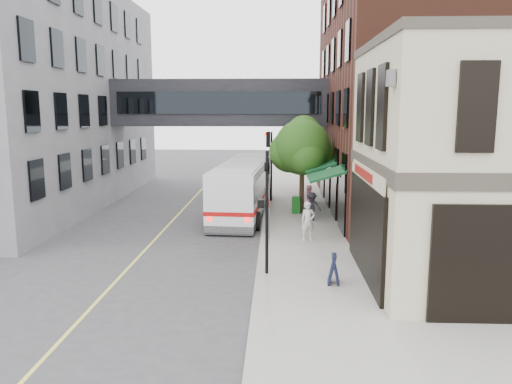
# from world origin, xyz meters

# --- Properties ---
(ground) EXTENTS (120.00, 120.00, 0.00)m
(ground) POSITION_xyz_m (0.00, 0.00, 0.00)
(ground) COLOR #38383A
(ground) RESTS_ON ground
(sidewalk_main) EXTENTS (4.00, 60.00, 0.15)m
(sidewalk_main) POSITION_xyz_m (2.00, 14.00, 0.07)
(sidewalk_main) COLOR gray
(sidewalk_main) RESTS_ON ground
(brick_building) EXTENTS (13.76, 18.00, 14.00)m
(brick_building) POSITION_xyz_m (9.98, 15.00, 6.99)
(brick_building) COLOR #482216
(brick_building) RESTS_ON ground
(skyway_bridge) EXTENTS (14.00, 3.18, 3.00)m
(skyway_bridge) POSITION_xyz_m (-3.00, 18.00, 6.50)
(skyway_bridge) COLOR black
(skyway_bridge) RESTS_ON ground
(traffic_signal_near) EXTENTS (0.44, 0.22, 4.60)m
(traffic_signal_near) POSITION_xyz_m (0.37, 2.00, 2.98)
(traffic_signal_near) COLOR black
(traffic_signal_near) RESTS_ON sidewalk_main
(traffic_signal_far) EXTENTS (0.53, 0.28, 4.50)m
(traffic_signal_far) POSITION_xyz_m (0.26, 17.00, 3.34)
(traffic_signal_far) COLOR black
(traffic_signal_far) RESTS_ON sidewalk_main
(street_sign_pole) EXTENTS (0.08, 0.75, 3.00)m
(street_sign_pole) POSITION_xyz_m (0.39, 7.00, 1.93)
(street_sign_pole) COLOR gray
(street_sign_pole) RESTS_ON sidewalk_main
(street_tree) EXTENTS (3.80, 3.20, 5.60)m
(street_tree) POSITION_xyz_m (2.19, 13.22, 3.91)
(street_tree) COLOR #382619
(street_tree) RESTS_ON sidewalk_main
(lane_marking) EXTENTS (0.12, 40.00, 0.01)m
(lane_marking) POSITION_xyz_m (-5.00, 10.00, 0.01)
(lane_marking) COLOR #D8CC4C
(lane_marking) RESTS_ON ground
(bus) EXTENTS (3.31, 11.32, 3.01)m
(bus) POSITION_xyz_m (-1.18, 13.26, 1.68)
(bus) COLOR white
(bus) RESTS_ON ground
(pedestrian_a) EXTENTS (0.74, 0.57, 1.79)m
(pedestrian_a) POSITION_xyz_m (2.19, 6.75, 1.04)
(pedestrian_a) COLOR silver
(pedestrian_a) RESTS_ON sidewalk_main
(pedestrian_b) EXTENTS (1.05, 0.97, 1.73)m
(pedestrian_b) POSITION_xyz_m (2.62, 12.13, 1.01)
(pedestrian_b) COLOR pink
(pedestrian_b) RESTS_ON sidewalk_main
(pedestrian_c) EXTENTS (1.04, 0.64, 1.55)m
(pedestrian_c) POSITION_xyz_m (2.65, 10.87, 0.93)
(pedestrian_c) COLOR black
(pedestrian_c) RESTS_ON sidewalk_main
(newspaper_box) EXTENTS (0.58, 0.54, 0.98)m
(newspaper_box) POSITION_xyz_m (1.92, 12.81, 0.64)
(newspaper_box) COLOR #145A17
(newspaper_box) RESTS_ON sidewalk_main
(sandwich_board) EXTENTS (0.43, 0.61, 1.03)m
(sandwich_board) POSITION_xyz_m (2.73, 1.01, 0.67)
(sandwich_board) COLOR black
(sandwich_board) RESTS_ON sidewalk_main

